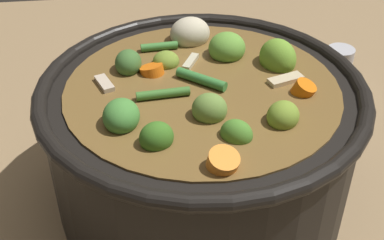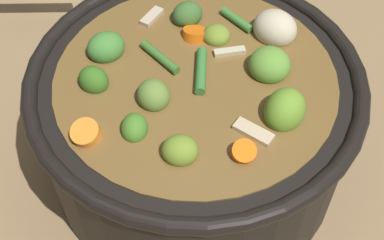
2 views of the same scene
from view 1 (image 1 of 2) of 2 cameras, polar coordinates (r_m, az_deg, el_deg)
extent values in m
plane|color=#8C704C|center=(0.56, 0.97, -7.90)|extent=(1.10, 1.10, 0.00)
cylinder|color=black|center=(0.52, 1.04, -2.65)|extent=(0.30, 0.30, 0.13)
torus|color=black|center=(0.48, 1.13, 3.50)|extent=(0.31, 0.31, 0.01)
cylinder|color=brown|center=(0.52, 1.05, -2.19)|extent=(0.26, 0.26, 0.13)
ellipsoid|color=olive|center=(0.44, 10.12, 0.46)|extent=(0.04, 0.04, 0.03)
ellipsoid|color=olive|center=(0.52, 9.53, 6.82)|extent=(0.05, 0.05, 0.04)
ellipsoid|color=#629B38|center=(0.53, 3.92, 8.03)|extent=(0.05, 0.05, 0.03)
ellipsoid|color=olive|center=(0.52, -2.92, 6.57)|extent=(0.03, 0.03, 0.02)
ellipsoid|color=#458537|center=(0.43, -7.90, 0.43)|extent=(0.04, 0.03, 0.03)
ellipsoid|color=#49812A|center=(0.42, 4.98, -1.55)|extent=(0.03, 0.04, 0.02)
ellipsoid|color=#3A7021|center=(0.41, -3.98, -1.96)|extent=(0.03, 0.03, 0.03)
ellipsoid|color=olive|center=(0.44, 2.01, 1.22)|extent=(0.03, 0.04, 0.03)
ellipsoid|color=#3D672E|center=(0.51, -7.12, 6.33)|extent=(0.03, 0.03, 0.03)
cylinder|color=orange|center=(0.39, 4.12, -4.79)|extent=(0.04, 0.03, 0.02)
cylinder|color=orange|center=(0.50, -4.48, 5.48)|extent=(0.03, 0.03, 0.02)
cylinder|color=orange|center=(0.48, 12.30, 3.25)|extent=(0.03, 0.03, 0.02)
ellipsoid|color=beige|center=(0.56, -0.03, 9.65)|extent=(0.05, 0.05, 0.03)
cylinder|color=#3E742D|center=(0.46, -3.24, 2.96)|extent=(0.01, 0.05, 0.01)
cylinder|color=#387B37|center=(0.48, 0.73, 4.56)|extent=(0.04, 0.05, 0.01)
cylinder|color=#3F7F36|center=(0.54, -3.67, 8.19)|extent=(0.01, 0.04, 0.01)
cube|color=beige|center=(0.52, -0.16, 6.49)|extent=(0.03, 0.02, 0.01)
cube|color=beige|center=(0.50, 10.35, 4.54)|extent=(0.02, 0.04, 0.01)
cube|color=beige|center=(0.49, -9.74, 4.03)|extent=(0.03, 0.02, 0.01)
cylinder|color=silver|center=(0.72, 15.78, 4.62)|extent=(0.03, 0.03, 0.06)
cylinder|color=#B7B7BC|center=(0.70, 16.26, 7.16)|extent=(0.04, 0.04, 0.01)
camera|label=2|loc=(0.39, 67.04, 33.89)|focal=50.78mm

